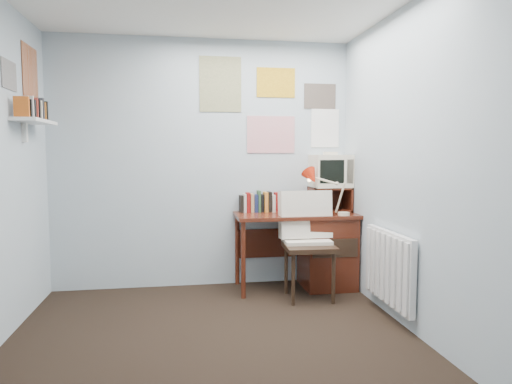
# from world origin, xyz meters

# --- Properties ---
(ground) EXTENTS (3.50, 3.50, 0.00)m
(ground) POSITION_xyz_m (0.00, 0.00, 0.00)
(ground) COLOR black
(ground) RESTS_ON ground
(back_wall) EXTENTS (3.00, 0.02, 2.50)m
(back_wall) POSITION_xyz_m (0.00, 1.75, 1.25)
(back_wall) COLOR #AFBEC8
(back_wall) RESTS_ON ground
(right_wall) EXTENTS (0.02, 3.50, 2.50)m
(right_wall) POSITION_xyz_m (1.50, 0.00, 1.25)
(right_wall) COLOR #AFBEC8
(right_wall) RESTS_ON ground
(desk) EXTENTS (1.20, 0.55, 0.76)m
(desk) POSITION_xyz_m (1.17, 1.48, 0.41)
(desk) COLOR #532013
(desk) RESTS_ON ground
(desk_chair) EXTENTS (0.52, 0.50, 0.98)m
(desk_chair) POSITION_xyz_m (0.94, 1.13, 0.49)
(desk_chair) COLOR black
(desk_chair) RESTS_ON ground
(desk_lamp) EXTENTS (0.30, 0.26, 0.41)m
(desk_lamp) POSITION_xyz_m (1.32, 1.26, 0.96)
(desk_lamp) COLOR red
(desk_lamp) RESTS_ON desk
(tv_riser) EXTENTS (0.40, 0.30, 0.25)m
(tv_riser) POSITION_xyz_m (1.29, 1.59, 0.89)
(tv_riser) COLOR #532013
(tv_riser) RESTS_ON desk
(crt_tv) EXTENTS (0.39, 0.37, 0.36)m
(crt_tv) POSITION_xyz_m (1.30, 1.61, 1.19)
(crt_tv) COLOR beige
(crt_tv) RESTS_ON tv_riser
(book_row) EXTENTS (0.60, 0.14, 0.22)m
(book_row) POSITION_xyz_m (0.66, 1.66, 0.87)
(book_row) COLOR #532013
(book_row) RESTS_ON desk
(radiator) EXTENTS (0.09, 0.80, 0.60)m
(radiator) POSITION_xyz_m (1.46, 0.55, 0.42)
(radiator) COLOR white
(radiator) RESTS_ON right_wall
(wall_shelf) EXTENTS (0.20, 0.62, 0.24)m
(wall_shelf) POSITION_xyz_m (-1.40, 1.10, 1.62)
(wall_shelf) COLOR white
(wall_shelf) RESTS_ON left_wall
(posters_back) EXTENTS (1.20, 0.01, 0.90)m
(posters_back) POSITION_xyz_m (0.70, 1.74, 1.85)
(posters_back) COLOR white
(posters_back) RESTS_ON back_wall
(posters_left) EXTENTS (0.01, 0.70, 0.60)m
(posters_left) POSITION_xyz_m (-1.49, 1.10, 2.00)
(posters_left) COLOR white
(posters_left) RESTS_ON left_wall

